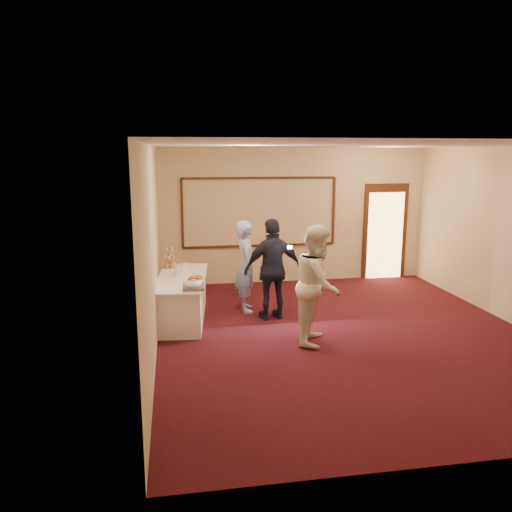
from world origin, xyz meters
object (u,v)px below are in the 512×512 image
at_px(cupcake_stand, 169,260).
at_px(tart, 196,278).
at_px(buffet_table, 182,298).
at_px(woman, 318,284).
at_px(man, 246,266).
at_px(guest, 273,269).
at_px(plate_stack_a, 180,272).
at_px(pavlova_tray, 193,285).
at_px(plate_stack_b, 185,268).

relative_size(cupcake_stand, tart, 1.51).
xyz_separation_m(buffet_table, woman, (2.04, -1.39, 0.53)).
distance_m(buffet_table, tart, 0.53).
relative_size(buffet_table, cupcake_stand, 5.31).
bearing_deg(man, cupcake_stand, 71.88).
bearing_deg(man, guest, -143.02).
relative_size(cupcake_stand, plate_stack_a, 2.27).
height_order(pavlova_tray, plate_stack_b, pavlova_tray).
xyz_separation_m(buffet_table, man, (1.18, 0.33, 0.46)).
bearing_deg(woman, pavlova_tray, 96.46).
height_order(plate_stack_b, woman, woman).
bearing_deg(plate_stack_a, guest, -10.17).
bearing_deg(guest, plate_stack_b, -28.16).
bearing_deg(pavlova_tray, cupcake_stand, 102.98).
distance_m(buffet_table, man, 1.31).
height_order(buffet_table, plate_stack_b, plate_stack_b).
distance_m(woman, guest, 1.27).
bearing_deg(woman, plate_stack_b, 71.54).
distance_m(tart, man, 1.10).
xyz_separation_m(buffet_table, plate_stack_a, (-0.02, 0.08, 0.46)).
xyz_separation_m(tart, man, (0.95, 0.57, 0.05)).
distance_m(plate_stack_a, guest, 1.63).
relative_size(pavlova_tray, plate_stack_b, 2.48).
xyz_separation_m(tart, guest, (1.35, 0.03, 0.10)).
relative_size(pavlova_tray, tart, 1.70).
bearing_deg(buffet_table, pavlova_tray, -78.40).
bearing_deg(tart, woman, -32.50).
bearing_deg(tart, plate_stack_b, 105.26).
distance_m(man, guest, 0.67).
xyz_separation_m(buffet_table, tart, (0.24, -0.24, 0.41)).
bearing_deg(buffet_table, plate_stack_a, 107.62).
height_order(plate_stack_a, tart, plate_stack_a).
height_order(plate_stack_a, man, man).
xyz_separation_m(pavlova_tray, plate_stack_b, (-0.09, 1.17, 0.01)).
bearing_deg(woman, buffet_table, 78.65).
distance_m(buffet_table, plate_stack_a, 0.47).
bearing_deg(guest, man, -61.61).
xyz_separation_m(plate_stack_b, man, (1.10, -0.01, -0.00)).
xyz_separation_m(cupcake_stand, man, (1.39, -0.47, -0.07)).
height_order(pavlova_tray, woman, woman).
distance_m(pavlova_tray, man, 1.54).
bearing_deg(plate_stack_a, man, 11.76).
distance_m(plate_stack_b, tart, 0.60).
height_order(plate_stack_b, guest, guest).
relative_size(cupcake_stand, man, 0.25).
distance_m(cupcake_stand, man, 1.47).
xyz_separation_m(tart, woman, (1.81, -1.15, 0.12)).
relative_size(plate_stack_a, guest, 0.10).
bearing_deg(tart, guest, 1.17).
bearing_deg(cupcake_stand, pavlova_tray, -77.02).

